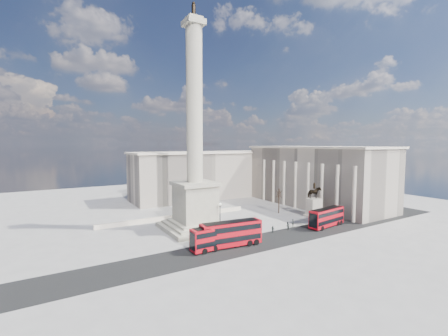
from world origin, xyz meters
TOP-DOWN VIEW (x-y plane):
  - ground at (0.00, 0.00)m, footprint 180.00×180.00m
  - asphalt_road at (5.00, -10.00)m, footprint 120.00×9.00m
  - nelsons_column at (0.00, 5.00)m, footprint 14.00×14.00m
  - balustrade_wall at (0.00, 16.00)m, footprint 40.00×0.60m
  - building_east at (45.00, 10.00)m, footprint 19.00×46.00m
  - building_northeast at (20.00, 40.00)m, footprint 51.00×17.00m
  - red_bus_a at (-1.95, -8.96)m, footprint 10.76×2.76m
  - red_bus_b at (0.62, -9.28)m, footprint 12.12×4.00m
  - red_bus_c at (27.08, -9.36)m, footprint 11.05×3.91m
  - red_bus_d at (44.04, -9.89)m, footprint 10.81×2.74m
  - victorian_lamp at (3.38, -0.40)m, footprint 0.56×0.56m
  - equestrian_statue at (32.00, -0.96)m, footprint 4.46×3.35m
  - bare_tree_near at (37.41, 1.32)m, footprint 1.89×1.89m
  - bare_tree_mid at (26.85, 7.01)m, footprint 1.92×1.92m
  - bare_tree_far at (38.57, 17.90)m, footprint 1.71×1.71m
  - pedestrian_walking at (20.42, -5.19)m, footprint 0.77×0.69m
  - pedestrian_standing at (17.44, -6.50)m, footprint 1.01×0.87m
  - pedestrian_crossing at (13.14, -6.50)m, footprint 0.51×0.96m

SIDE VIEW (x-z plane):
  - ground at x=0.00m, z-range 0.00..0.00m
  - asphalt_road at x=5.00m, z-range 0.00..0.01m
  - balustrade_wall at x=0.00m, z-range 0.00..1.10m
  - pedestrian_crossing at x=13.14m, z-range 0.00..1.56m
  - pedestrian_walking at x=20.42m, z-range 0.00..1.76m
  - pedestrian_standing at x=17.44m, z-range 0.00..1.81m
  - red_bus_a at x=-1.95m, z-range 0.11..4.45m
  - red_bus_d at x=44.04m, z-range 0.11..4.47m
  - red_bus_c at x=27.08m, z-range 0.11..4.49m
  - red_bus_b at x=0.62m, z-range 0.12..4.94m
  - equestrian_statue at x=32.00m, z-range -1.35..7.82m
  - victorian_lamp at x=3.38m, z-range 0.58..7.12m
  - bare_tree_far at x=38.57m, z-range 2.01..8.99m
  - bare_tree_mid at x=26.85m, z-range 2.10..9.40m
  - bare_tree_near at x=37.41m, z-range 2.38..10.64m
  - building_northeast at x=20.00m, z-range 0.02..16.62m
  - building_east at x=45.00m, z-range 0.02..18.62m
  - nelsons_column at x=0.00m, z-range -12.01..37.84m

